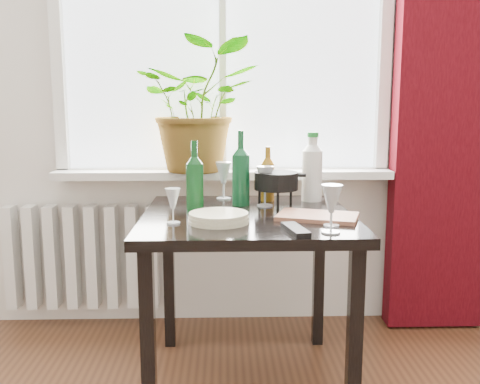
{
  "coord_description": "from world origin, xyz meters",
  "views": [
    {
      "loc": [
        0.01,
        -0.59,
        1.19
      ],
      "look_at": [
        0.07,
        1.55,
        0.83
      ],
      "focal_mm": 40.0,
      "sensor_mm": 36.0,
      "label": 1
    }
  ],
  "objects_px": {
    "wineglass_back_left": "(224,180)",
    "table": "(248,236)",
    "wineglass_front_right": "(331,208)",
    "tv_remote": "(295,230)",
    "radiator": "(83,257)",
    "wineglass_front_left": "(173,206)",
    "wineglass_far_right": "(332,206)",
    "cutting_board": "(318,216)",
    "wine_bottle_right": "(241,168)",
    "wineglass_back_center": "(265,186)",
    "fondue_pot": "(276,189)",
    "bottle_amber": "(268,173)",
    "wine_bottle_left": "(195,177)",
    "plate_stack": "(219,218)",
    "cleaning_bottle": "(312,166)",
    "potted_plant": "(199,107)"
  },
  "relations": [
    {
      "from": "wineglass_back_left",
      "to": "table",
      "type": "bearing_deg",
      "value": -73.78
    },
    {
      "from": "wineglass_front_right",
      "to": "tv_remote",
      "type": "xyz_separation_m",
      "value": [
        -0.12,
        0.01,
        -0.08
      ]
    },
    {
      "from": "radiator",
      "to": "wineglass_front_left",
      "type": "height_order",
      "value": "wineglass_front_left"
    },
    {
      "from": "wineglass_far_right",
      "to": "cutting_board",
      "type": "relative_size",
      "value": 0.5
    },
    {
      "from": "wine_bottle_right",
      "to": "wineglass_front_right",
      "type": "bearing_deg",
      "value": -60.65
    },
    {
      "from": "wineglass_front_right",
      "to": "wineglass_back_center",
      "type": "height_order",
      "value": "wineglass_back_center"
    },
    {
      "from": "wineglass_far_right",
      "to": "fondue_pot",
      "type": "relative_size",
      "value": 0.7
    },
    {
      "from": "bottle_amber",
      "to": "wineglass_far_right",
      "type": "distance_m",
      "value": 0.56
    },
    {
      "from": "table",
      "to": "wineglass_far_right",
      "type": "xyz_separation_m",
      "value": [
        0.3,
        -0.24,
        0.17
      ]
    },
    {
      "from": "bottle_amber",
      "to": "wineglass_front_left",
      "type": "distance_m",
      "value": 0.61
    },
    {
      "from": "wineglass_far_right",
      "to": "wineglass_back_center",
      "type": "bearing_deg",
      "value": 118.75
    },
    {
      "from": "table",
      "to": "tv_remote",
      "type": "xyz_separation_m",
      "value": [
        0.15,
        -0.32,
        0.1
      ]
    },
    {
      "from": "wine_bottle_left",
      "to": "wineglass_front_right",
      "type": "distance_m",
      "value": 0.61
    },
    {
      "from": "wine_bottle_left",
      "to": "bottle_amber",
      "type": "distance_m",
      "value": 0.42
    },
    {
      "from": "wineglass_back_center",
      "to": "plate_stack",
      "type": "bearing_deg",
      "value": -122.07
    },
    {
      "from": "wine_bottle_left",
      "to": "wineglass_back_left",
      "type": "distance_m",
      "value": 0.35
    },
    {
      "from": "wine_bottle_right",
      "to": "cleaning_bottle",
      "type": "height_order",
      "value": "wine_bottle_right"
    },
    {
      "from": "wine_bottle_left",
      "to": "cleaning_bottle",
      "type": "xyz_separation_m",
      "value": [
        0.52,
        0.27,
        0.01
      ]
    },
    {
      "from": "radiator",
      "to": "plate_stack",
      "type": "relative_size",
      "value": 3.43
    },
    {
      "from": "wine_bottle_left",
      "to": "bottle_amber",
      "type": "height_order",
      "value": "wine_bottle_left"
    },
    {
      "from": "plate_stack",
      "to": "fondue_pot",
      "type": "distance_m",
      "value": 0.42
    },
    {
      "from": "bottle_amber",
      "to": "wineglass_front_right",
      "type": "relative_size",
      "value": 1.46
    },
    {
      "from": "wineglass_back_center",
      "to": "wineglass_back_left",
      "type": "bearing_deg",
      "value": 135.05
    },
    {
      "from": "table",
      "to": "cleaning_bottle",
      "type": "xyz_separation_m",
      "value": [
        0.31,
        0.28,
        0.26
      ]
    },
    {
      "from": "potted_plant",
      "to": "wineglass_front_left",
      "type": "distance_m",
      "value": 0.81
    },
    {
      "from": "wineglass_far_right",
      "to": "tv_remote",
      "type": "relative_size",
      "value": 0.85
    },
    {
      "from": "potted_plant",
      "to": "wineglass_back_left",
      "type": "height_order",
      "value": "potted_plant"
    },
    {
      "from": "wineglass_back_center",
      "to": "radiator",
      "type": "bearing_deg",
      "value": 153.09
    },
    {
      "from": "wineglass_front_right",
      "to": "fondue_pot",
      "type": "relative_size",
      "value": 0.79
    },
    {
      "from": "wineglass_back_center",
      "to": "tv_remote",
      "type": "distance_m",
      "value": 0.49
    },
    {
      "from": "table",
      "to": "wineglass_back_left",
      "type": "relative_size",
      "value": 4.73
    },
    {
      "from": "potted_plant",
      "to": "wine_bottle_right",
      "type": "bearing_deg",
      "value": -61.37
    },
    {
      "from": "wine_bottle_right",
      "to": "tv_remote",
      "type": "height_order",
      "value": "wine_bottle_right"
    },
    {
      "from": "wine_bottle_right",
      "to": "tv_remote",
      "type": "distance_m",
      "value": 0.57
    },
    {
      "from": "wineglass_far_right",
      "to": "wineglass_front_left",
      "type": "bearing_deg",
      "value": 174.09
    },
    {
      "from": "bottle_amber",
      "to": "fondue_pot",
      "type": "height_order",
      "value": "bottle_amber"
    },
    {
      "from": "wineglass_far_right",
      "to": "wineglass_back_center",
      "type": "height_order",
      "value": "wineglass_back_center"
    },
    {
      "from": "table",
      "to": "wineglass_front_right",
      "type": "xyz_separation_m",
      "value": [
        0.27,
        -0.34,
        0.18
      ]
    },
    {
      "from": "wine_bottle_left",
      "to": "fondue_pot",
      "type": "bearing_deg",
      "value": 24.42
    },
    {
      "from": "wine_bottle_left",
      "to": "plate_stack",
      "type": "relative_size",
      "value": 1.29
    },
    {
      "from": "bottle_amber",
      "to": "table",
      "type": "bearing_deg",
      "value": -110.05
    },
    {
      "from": "bottle_amber",
      "to": "wineglass_front_right",
      "type": "xyz_separation_m",
      "value": [
        0.17,
        -0.62,
        -0.04
      ]
    },
    {
      "from": "wineglass_back_center",
      "to": "wineglass_front_left",
      "type": "relative_size",
      "value": 1.33
    },
    {
      "from": "potted_plant",
      "to": "wineglass_far_right",
      "type": "bearing_deg",
      "value": -56.71
    },
    {
      "from": "wine_bottle_right",
      "to": "potted_plant",
      "type": "bearing_deg",
      "value": 118.63
    },
    {
      "from": "radiator",
      "to": "wineglass_front_left",
      "type": "bearing_deg",
      "value": -55.01
    },
    {
      "from": "cleaning_bottle",
      "to": "wineglass_back_left",
      "type": "bearing_deg",
      "value": 172.52
    },
    {
      "from": "wineglass_far_right",
      "to": "wineglass_back_center",
      "type": "xyz_separation_m",
      "value": [
        -0.21,
        0.39,
        0.01
      ]
    },
    {
      "from": "radiator",
      "to": "fondue_pot",
      "type": "bearing_deg",
      "value": -25.02
    },
    {
      "from": "radiator",
      "to": "wineglass_back_left",
      "type": "distance_m",
      "value": 0.92
    }
  ]
}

